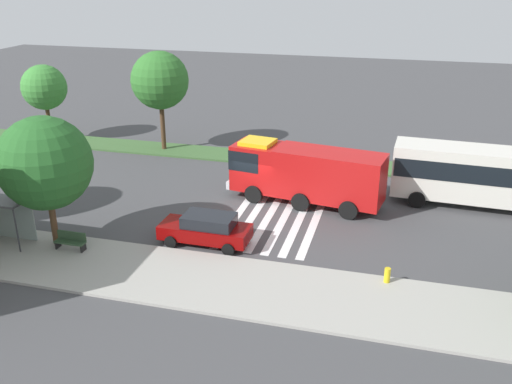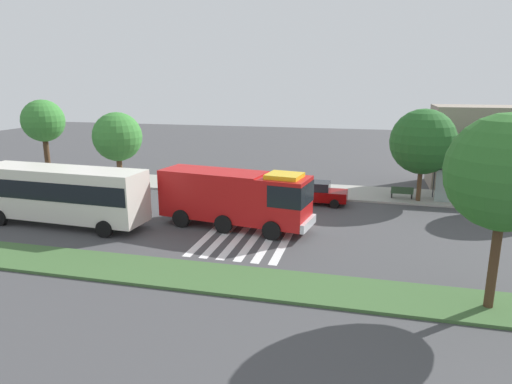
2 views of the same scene
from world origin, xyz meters
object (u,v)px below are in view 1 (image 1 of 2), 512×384
object	(u,v)px
sidewalk_tree_center	(45,163)
bench_near_shelter	(71,241)
fire_truck	(301,171)
fire_hydrant	(387,275)
transit_bus	(487,174)
median_tree_far_west	(160,80)
median_tree_west	(44,87)
parked_car_west	(206,229)

from	to	relation	value
sidewalk_tree_center	bench_near_shelter	bearing A→B (deg)	160.64
sidewalk_tree_center	fire_truck	bearing A→B (deg)	-141.39
fire_hydrant	sidewalk_tree_center	bearing A→B (deg)	1.71
sidewalk_tree_center	fire_hydrant	size ratio (longest dim) A/B	9.56
transit_bus	sidewalk_tree_center	bearing A→B (deg)	-150.45
transit_bus	fire_hydrant	distance (m)	11.78
fire_truck	median_tree_far_west	world-z (taller)	median_tree_far_west
median_tree_west	fire_hydrant	world-z (taller)	median_tree_west
transit_bus	median_tree_west	size ratio (longest dim) A/B	1.78
parked_car_west	transit_bus	distance (m)	16.89
parked_car_west	sidewalk_tree_center	world-z (taller)	sidewalk_tree_center
sidewalk_tree_center	fire_hydrant	bearing A→B (deg)	-178.29
parked_car_west	transit_bus	bearing A→B (deg)	-147.91
fire_truck	median_tree_far_west	xyz separation A→B (m)	(12.29, -7.37, 3.48)
sidewalk_tree_center	median_tree_far_west	xyz separation A→B (m)	(1.14, -16.29, 0.98)
sidewalk_tree_center	median_tree_west	xyz separation A→B (m)	(11.25, -16.29, -0.08)
fire_truck	parked_car_west	xyz separation A→B (m)	(3.69, 6.71, -1.14)
bench_near_shelter	sidewalk_tree_center	size ratio (longest dim) A/B	0.24
transit_bus	sidewalk_tree_center	distance (m)	24.56
bench_near_shelter	fire_hydrant	world-z (taller)	bench_near_shelter
transit_bus	bench_near_shelter	size ratio (longest dim) A/B	6.78
parked_car_west	fire_hydrant	xyz separation A→B (m)	(-9.28, 1.70, -0.36)
median_tree_west	parked_car_west	bearing A→B (deg)	143.03
sidewalk_tree_center	median_tree_far_west	distance (m)	16.35
transit_bus	bench_near_shelter	xyz separation A→B (m)	(20.70, 11.39, -1.54)
fire_truck	transit_bus	bearing A→B (deg)	-160.20
median_tree_west	bench_near_shelter	bearing A→B (deg)	126.58
transit_bus	median_tree_west	bearing A→B (deg)	173.73
bench_near_shelter	median_tree_west	size ratio (longest dim) A/B	0.26
bench_near_shelter	median_tree_far_west	xyz separation A→B (m)	(2.27, -16.68, 4.88)
median_tree_far_west	fire_truck	bearing A→B (deg)	149.04
transit_bus	median_tree_far_west	distance (m)	23.81
fire_truck	bench_near_shelter	world-z (taller)	fire_truck
bench_near_shelter	fire_hydrant	distance (m)	15.64
parked_car_west	median_tree_far_west	distance (m)	17.14
parked_car_west	bench_near_shelter	xyz separation A→B (m)	(6.33, 2.60, -0.26)
transit_bus	fire_hydrant	world-z (taller)	transit_bus
fire_truck	median_tree_west	world-z (taller)	median_tree_west
fire_truck	sidewalk_tree_center	size ratio (longest dim) A/B	1.44
transit_bus	median_tree_west	world-z (taller)	median_tree_west
parked_car_west	sidewalk_tree_center	bearing A→B (deg)	17.04
median_tree_far_west	median_tree_west	xyz separation A→B (m)	(10.11, 0.00, -1.06)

